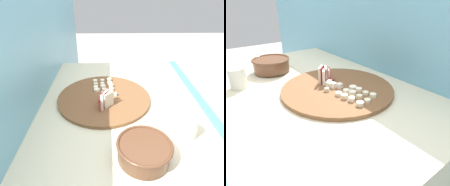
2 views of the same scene
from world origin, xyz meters
TOP-DOWN VIEW (x-y plane):
  - tiled_countertop at (0.00, -0.00)m, footprint 1.10×0.76m
  - tile_backsplash at (0.00, 0.40)m, footprint 2.40×0.04m
  - cutting_board at (0.10, 0.09)m, footprint 0.44×0.44m
  - apple_wedge_fan at (0.02, 0.09)m, footprint 0.08×0.06m
  - apple_dice_pile at (0.07, 0.08)m, footprint 0.10×0.09m
  - banana_slice_rows at (0.20, 0.10)m, footprint 0.14×0.11m
  - ceramic_bowl at (-0.26, -0.04)m, footprint 0.18×0.18m
  - small_jar at (-0.16, -0.21)m, footprint 0.07×0.07m

SIDE VIEW (x-z plane):
  - tiled_countertop at x=0.00m, z-range 0.00..0.92m
  - tile_backsplash at x=0.00m, z-range 0.00..1.40m
  - cutting_board at x=0.10m, z-range 0.91..0.93m
  - banana_slice_rows at x=0.20m, z-range 0.93..0.94m
  - apple_dice_pile at x=0.07m, z-range 0.93..0.95m
  - ceramic_bowl at x=-0.26m, z-range 0.92..0.99m
  - small_jar at x=-0.16m, z-range 0.91..1.00m
  - apple_wedge_fan at x=0.02m, z-range 0.92..0.99m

